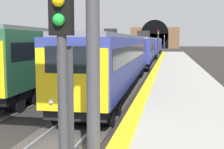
# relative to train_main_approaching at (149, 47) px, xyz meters

# --- Properties ---
(platform_right_edge_strip) EXTENTS (112.00, 0.50, 0.01)m
(platform_right_edge_strip) POSITION_rel_train_main_approaching_xyz_m (-46.07, -2.40, -1.07)
(platform_right_edge_strip) COLOR yellow
(platform_right_edge_strip) RESTS_ON platform_right
(train_main_approaching) EXTENTS (84.77, 3.05, 4.64)m
(train_main_approaching) POSITION_rel_train_main_approaching_xyz_m (0.00, 0.00, 0.00)
(train_main_approaching) COLOR navy
(train_main_approaching) RESTS_ON ground_plane
(train_adjacent_platform) EXTENTS (42.04, 3.17, 5.00)m
(train_adjacent_platform) POSITION_rel_train_main_approaching_xyz_m (-19.89, 4.79, 0.21)
(train_adjacent_platform) COLOR #235638
(train_adjacent_platform) RESTS_ON ground_plane
(railway_signal_near) EXTENTS (0.39, 0.38, 4.56)m
(railway_signal_near) POSITION_rel_train_main_approaching_xyz_m (-47.71, -1.72, 0.65)
(railway_signal_near) COLOR #38383D
(railway_signal_near) RESTS_ON ground_plane
(railway_signal_mid) EXTENTS (0.39, 0.38, 4.93)m
(railway_signal_mid) POSITION_rel_train_main_approaching_xyz_m (-4.04, -1.72, 0.76)
(railway_signal_mid) COLOR #38383D
(railway_signal_mid) RESTS_ON ground_plane
(railway_signal_far) EXTENTS (0.39, 0.38, 5.26)m
(railway_signal_far) POSITION_rel_train_main_approaching_xyz_m (51.45, -1.72, 1.04)
(railway_signal_far) COLOR #4C4C54
(railway_signal_far) RESTS_ON ground_plane
(tunnel_portal) EXTENTS (2.66, 19.22, 11.22)m
(tunnel_portal) POSITION_rel_train_main_approaching_xyz_m (71.66, 2.39, 2.06)
(tunnel_portal) COLOR brown
(tunnel_portal) RESTS_ON ground_plane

